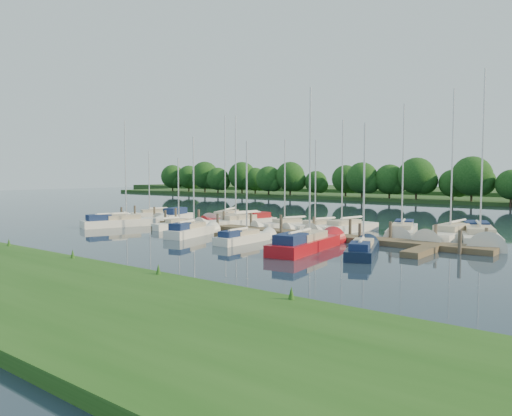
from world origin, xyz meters
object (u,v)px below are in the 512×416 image
Objects in this scene: motorboat at (175,217)px; sailboat_s_2 at (191,232)px; sailboat_n_5 at (286,226)px; dock at (252,231)px; sailboat_n_0 at (151,215)px.

sailboat_s_2 is at bearing 128.92° from motorboat.
sailboat_n_5 reaches higher than sailboat_s_2.
sailboat_n_5 is (0.30, 4.94, 0.07)m from dock.
motorboat is (-15.10, 4.57, 0.15)m from dock.
sailboat_n_0 is at bearing 21.36° from sailboat_n_5.
dock is 5.52m from sailboat_s_2.
sailboat_n_5 is 10.18m from sailboat_s_2.
dock is 4.95m from sailboat_n_5.
sailboat_n_0 is 19.74m from sailboat_n_5.
sailboat_n_5 reaches higher than sailboat_n_0.
dock is at bearing 107.46° from sailboat_n_5.
motorboat reaches higher than dock.
dock is 15.78m from motorboat.
dock is at bearing 149.25° from motorboat.
dock is at bearing 46.00° from sailboat_s_2.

